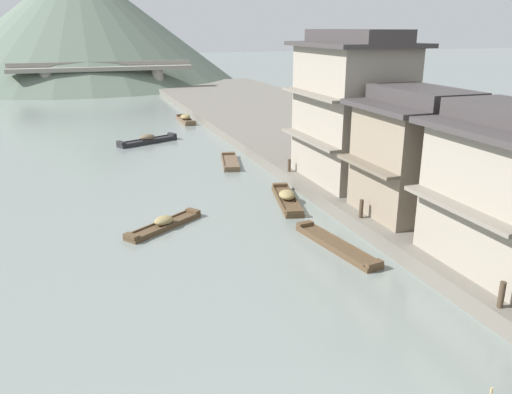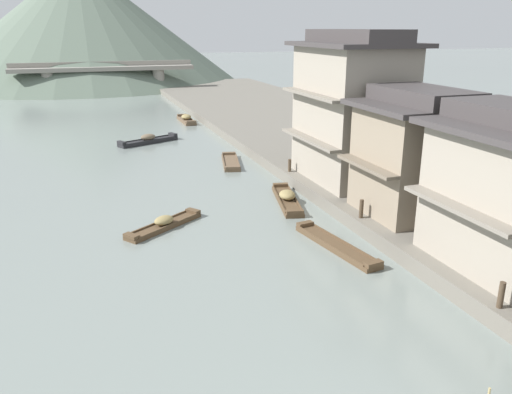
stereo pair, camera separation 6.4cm
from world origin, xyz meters
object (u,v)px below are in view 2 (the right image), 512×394
object	(u,v)px
house_waterfront_tall	(418,153)
stone_bridge	(105,73)
boat_midriver_upstream	(148,140)
mooring_post_dock_mid	(361,209)
boat_midriver_drifting	(164,224)
mooring_post_dock_near	(501,295)
boat_moored_nearest	(231,162)
mooring_post_dock_far	(290,165)
boat_moored_second	(287,199)
house_waterfront_narrow	(351,108)
boat_moored_third	(336,246)
boat_moored_far	(186,119)

from	to	relation	value
house_waterfront_tall	stone_bridge	world-z (taller)	house_waterfront_tall
boat_midriver_upstream	mooring_post_dock_mid	size ratio (longest dim) A/B	5.87
boat_midriver_drifting	mooring_post_dock_near	size ratio (longest dim) A/B	4.56
boat_moored_nearest	mooring_post_dock_far	world-z (taller)	mooring_post_dock_far
mooring_post_dock_far	boat_midriver_drifting	bearing A→B (deg)	-149.02
boat_moored_second	house_waterfront_narrow	xyz separation A→B (m)	(4.50, 1.22, 4.77)
boat_moored_third	boat_midriver_drifting	xyz separation A→B (m)	(-6.95, 5.08, 0.07)
boat_moored_third	mooring_post_dock_near	bearing A→B (deg)	-74.66
boat_moored_far	boat_midriver_drifting	size ratio (longest dim) A/B	1.16
boat_moored_second	boat_midriver_drifting	bearing A→B (deg)	-167.61
mooring_post_dock_mid	stone_bridge	xyz separation A→B (m)	(-8.01, 61.55, 1.90)
boat_midriver_drifting	mooring_post_dock_near	bearing A→B (deg)	-54.48
mooring_post_dock_mid	stone_bridge	bearing A→B (deg)	97.42
house_waterfront_tall	house_waterfront_narrow	size ratio (longest dim) A/B	0.70
boat_moored_second	boat_moored_far	world-z (taller)	boat_moored_far
house_waterfront_tall	mooring_post_dock_far	world-z (taller)	house_waterfront_tall
boat_moored_second	house_waterfront_narrow	distance (m)	6.67
boat_moored_nearest	stone_bridge	size ratio (longest dim) A/B	0.18
boat_moored_third	house_waterfront_narrow	bearing A→B (deg)	58.47
boat_midriver_drifting	mooring_post_dock_far	world-z (taller)	mooring_post_dock_far
boat_moored_third	boat_moored_second	bearing A→B (deg)	86.98
boat_moored_third	boat_midriver_drifting	world-z (taller)	boat_midriver_drifting
house_waterfront_narrow	mooring_post_dock_far	bearing A→B (deg)	136.92
stone_bridge	mooring_post_dock_near	bearing A→B (deg)	-83.52
boat_moored_second	house_waterfront_tall	bearing A→B (deg)	-48.56
mooring_post_dock_near	mooring_post_dock_mid	world-z (taller)	mooring_post_dock_near
boat_moored_second	boat_moored_nearest	bearing A→B (deg)	93.22
boat_moored_nearest	boat_moored_third	bearing A→B (deg)	-89.34
boat_moored_nearest	house_waterfront_narrow	world-z (taller)	house_waterfront_narrow
boat_moored_nearest	boat_moored_second	size ratio (longest dim) A/B	0.89
boat_moored_nearest	mooring_post_dock_mid	bearing A→B (deg)	-81.30
boat_moored_second	mooring_post_dock_mid	size ratio (longest dim) A/B	5.82
boat_midriver_upstream	mooring_post_dock_far	xyz separation A→B (m)	(6.97, -14.96, 0.85)
mooring_post_dock_near	boat_moored_far	bearing A→B (deg)	92.25
house_waterfront_narrow	mooring_post_dock_near	xyz separation A→B (m)	(-2.77, -15.47, -3.83)
boat_moored_nearest	boat_midriver_upstream	size ratio (longest dim) A/B	0.88
boat_moored_second	mooring_post_dock_near	bearing A→B (deg)	-83.10
mooring_post_dock_mid	mooring_post_dock_far	size ratio (longest dim) A/B	1.13
boat_moored_far	mooring_post_dock_far	world-z (taller)	mooring_post_dock_far
boat_moored_far	boat_midriver_drifting	xyz separation A→B (m)	(-7.36, -29.75, -0.08)
boat_moored_third	mooring_post_dock_mid	world-z (taller)	mooring_post_dock_mid
boat_moored_second	mooring_post_dock_mid	world-z (taller)	mooring_post_dock_mid
boat_moored_nearest	boat_midriver_upstream	distance (m)	10.35
stone_bridge	boat_moored_third	bearing A→B (deg)	-84.62
boat_moored_nearest	boat_midriver_upstream	world-z (taller)	boat_midriver_upstream
boat_midriver_drifting	boat_moored_second	bearing A→B (deg)	12.39
boat_moored_third	boat_midriver_upstream	world-z (taller)	boat_midriver_upstream
boat_moored_far	mooring_post_dock_near	xyz separation A→B (m)	(1.66, -42.40, 0.89)
house_waterfront_tall	mooring_post_dock_far	size ratio (longest dim) A/B	7.57
boat_moored_far	boat_midriver_upstream	xyz separation A→B (m)	(-5.30, -9.37, -0.01)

